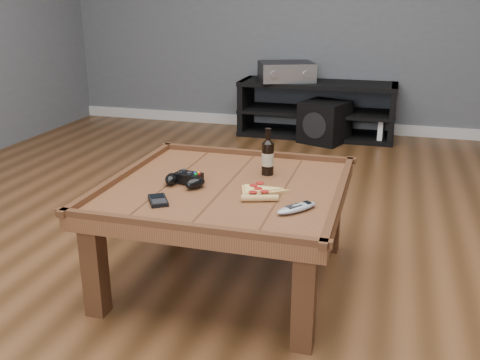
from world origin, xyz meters
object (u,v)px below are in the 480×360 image
(coffee_table, at_px, (227,198))
(game_controller, at_px, (185,179))
(av_receiver, at_px, (286,71))
(subwoofer, at_px, (324,122))
(smartphone, at_px, (158,200))
(media_console, at_px, (316,110))
(beer_bottle, at_px, (268,156))
(remote_control, at_px, (297,208))
(pizza_slice, at_px, (258,192))
(game_console, at_px, (381,133))

(coffee_table, relative_size, game_controller, 5.06)
(av_receiver, xyz_separation_m, subwoofer, (0.39, -0.19, -0.40))
(smartphone, xyz_separation_m, subwoofer, (0.30, 2.82, -0.28))
(media_console, distance_m, av_receiver, 0.44)
(coffee_table, bearing_deg, beer_bottle, 55.73)
(coffee_table, relative_size, remote_control, 5.73)
(media_console, distance_m, pizza_slice, 2.83)
(smartphone, bearing_deg, coffee_table, 20.41)
(subwoofer, bearing_deg, smartphone, -74.81)
(media_console, relative_size, pizza_slice, 4.61)
(beer_bottle, height_order, game_controller, beer_bottle)
(media_console, bearing_deg, pizza_slice, -86.78)
(smartphone, relative_size, av_receiver, 0.24)
(coffee_table, height_order, media_console, media_console)
(game_controller, relative_size, pizza_slice, 0.67)
(remote_control, height_order, av_receiver, av_receiver)
(subwoofer, distance_m, game_console, 0.50)
(beer_bottle, height_order, subwoofer, beer_bottle)
(coffee_table, bearing_deg, media_console, 90.00)
(pizza_slice, relative_size, av_receiver, 0.52)
(pizza_slice, height_order, subwoofer, pizza_slice)
(beer_bottle, xyz_separation_m, game_console, (0.45, 2.45, -0.44))
(coffee_table, height_order, av_receiver, av_receiver)
(beer_bottle, relative_size, pizza_slice, 0.71)
(game_controller, xyz_separation_m, pizza_slice, (0.33, -0.02, -0.02))
(coffee_table, xyz_separation_m, media_console, (0.00, 2.75, -0.15))
(coffee_table, relative_size, av_receiver, 1.76)
(beer_bottle, distance_m, av_receiver, 2.58)
(coffee_table, bearing_deg, smartphone, -127.42)
(coffee_table, bearing_deg, subwoofer, 87.71)
(media_console, distance_m, beer_bottle, 2.57)
(subwoofer, bearing_deg, media_console, 139.24)
(game_controller, distance_m, smartphone, 0.22)
(subwoofer, height_order, game_console, subwoofer)
(coffee_table, height_order, subwoofer, coffee_table)
(beer_bottle, bearing_deg, av_receiver, 99.47)
(subwoofer, bearing_deg, game_controller, -74.69)
(media_console, xyz_separation_m, game_console, (0.59, -0.10, -0.15))
(pizza_slice, height_order, game_console, pizza_slice)
(game_controller, relative_size, smartphone, 1.44)
(av_receiver, relative_size, subwoofer, 1.25)
(game_controller, height_order, remote_control, game_controller)
(smartphone, bearing_deg, av_receiver, 59.48)
(coffee_table, bearing_deg, game_controller, -165.69)
(remote_control, xyz_separation_m, game_console, (0.24, 2.85, -0.37))
(smartphone, bearing_deg, remote_control, -26.01)
(game_controller, bearing_deg, pizza_slice, 7.80)
(remote_control, distance_m, subwoofer, 2.79)
(smartphone, bearing_deg, pizza_slice, -3.21)
(coffee_table, bearing_deg, av_receiver, 96.01)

